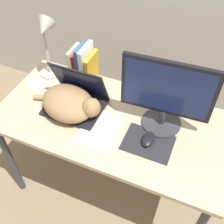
{
  "coord_description": "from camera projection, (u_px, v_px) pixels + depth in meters",
  "views": [
    {
      "loc": [
        0.42,
        -0.64,
        1.93
      ],
      "look_at": [
        0.02,
        0.29,
        0.85
      ],
      "focal_mm": 45.0,
      "sensor_mm": 36.0,
      "label": 1
    }
  ],
  "objects": [
    {
      "name": "notepad",
      "position": [
        100.0,
        130.0,
        1.52
      ],
      "size": [
        0.21,
        0.29,
        0.01
      ],
      "color": "silver",
      "rests_on": "desk"
    },
    {
      "name": "cd_disc",
      "position": [
        36.0,
        84.0,
        1.79
      ],
      "size": [
        0.12,
        0.12,
        0.0
      ],
      "color": "silver",
      "rests_on": "desk"
    },
    {
      "name": "computer_mouse",
      "position": [
        148.0,
        139.0,
        1.46
      ],
      "size": [
        0.06,
        0.11,
        0.03
      ],
      "color": "black",
      "rests_on": "mousepad"
    },
    {
      "name": "desk",
      "position": [
        111.0,
        129.0,
        1.64
      ],
      "size": [
        1.32,
        0.65,
        0.75
      ],
      "color": "tan",
      "rests_on": "ground_plane"
    },
    {
      "name": "desk_lamp",
      "position": [
        46.0,
        38.0,
        1.61
      ],
      "size": [
        0.17,
        0.17,
        0.44
      ],
      "color": "beige",
      "rests_on": "desk"
    },
    {
      "name": "external_monitor",
      "position": [
        166.0,
        95.0,
        1.4
      ],
      "size": [
        0.47,
        0.22,
        0.42
      ],
      "color": "#333338",
      "rests_on": "desk"
    },
    {
      "name": "cat",
      "position": [
        70.0,
        103.0,
        1.56
      ],
      "size": [
        0.45,
        0.34,
        0.16
      ],
      "color": "#99754C",
      "rests_on": "desk"
    },
    {
      "name": "laptop",
      "position": [
        76.0,
        99.0,
        1.62
      ],
      "size": [
        0.33,
        0.26,
        0.26
      ],
      "color": "black",
      "rests_on": "desk"
    },
    {
      "name": "mousepad",
      "position": [
        148.0,
        143.0,
        1.47
      ],
      "size": [
        0.26,
        0.19,
        0.0
      ],
      "color": "#232328",
      "rests_on": "desk"
    },
    {
      "name": "book_row",
      "position": [
        84.0,
        66.0,
        1.72
      ],
      "size": [
        0.14,
        0.16,
        0.26
      ],
      "color": "beige",
      "rests_on": "desk"
    }
  ]
}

